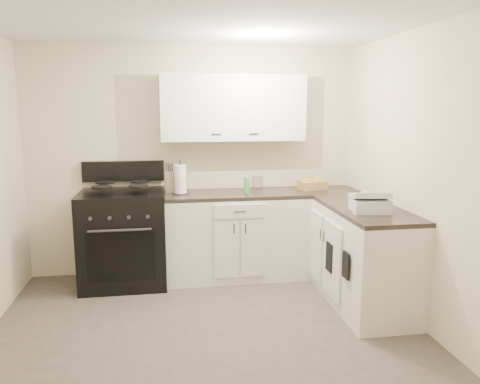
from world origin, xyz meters
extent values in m
plane|color=#473F38|center=(0.00, 0.00, 0.00)|extent=(3.60, 3.60, 0.00)
plane|color=white|center=(0.00, 0.00, 2.50)|extent=(3.60, 3.60, 0.00)
plane|color=beige|center=(0.00, 1.80, 1.25)|extent=(3.60, 0.00, 3.60)
plane|color=beige|center=(1.80, 0.00, 1.25)|extent=(0.00, 3.60, 3.60)
plane|color=beige|center=(0.00, -1.80, 1.25)|extent=(3.60, 0.00, 3.60)
cube|color=silver|center=(0.43, 1.50, 0.45)|extent=(1.55, 0.60, 0.90)
cube|color=silver|center=(1.50, 0.85, 0.45)|extent=(0.60, 1.90, 0.90)
cube|color=black|center=(0.43, 1.50, 0.92)|extent=(1.55, 0.60, 0.04)
cube|color=black|center=(1.50, 0.85, 0.92)|extent=(0.60, 1.90, 0.04)
cube|color=white|center=(0.43, 1.65, 1.84)|extent=(1.55, 0.30, 0.70)
cube|color=black|center=(-0.76, 1.48, 0.46)|extent=(0.87, 0.74, 1.05)
cube|color=tan|center=(-0.27, 1.62, 1.05)|extent=(0.11, 0.10, 0.23)
cylinder|color=white|center=(-0.16, 1.52, 1.09)|extent=(0.15, 0.15, 0.31)
cylinder|color=green|center=(0.54, 1.44, 1.03)|extent=(0.07, 0.07, 0.17)
cube|color=black|center=(0.72, 1.76, 1.00)|extent=(0.11, 0.06, 0.13)
cube|color=#A6874E|center=(1.31, 1.56, 0.99)|extent=(0.33, 0.25, 0.10)
cube|color=silver|center=(1.46, 0.38, 1.00)|extent=(0.36, 0.34, 0.12)
cylinder|color=silver|center=(1.53, 0.64, 1.00)|extent=(0.10, 0.10, 0.13)
cube|color=black|center=(1.18, 0.19, 0.53)|extent=(0.02, 0.13, 0.23)
cube|color=black|center=(1.18, 0.58, 0.47)|extent=(0.02, 0.16, 0.27)
camera|label=1|loc=(-0.30, -3.41, 1.84)|focal=35.00mm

